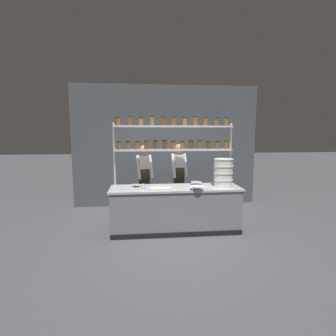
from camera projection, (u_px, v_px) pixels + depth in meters
ground_plane at (175, 230)px, 5.45m from camera, size 40.00×40.00×0.00m
back_wall at (166, 146)px, 7.22m from camera, size 5.05×0.12×3.29m
prep_counter at (175, 209)px, 5.39m from camera, size 2.65×0.76×0.92m
spice_shelf_unit at (173, 140)px, 5.53m from camera, size 2.53×0.28×2.36m
chef_left at (144, 177)px, 6.03m from camera, size 0.41×0.34×1.74m
chef_center at (179, 175)px, 6.15m from camera, size 0.39×0.32×1.76m
container_stack at (223, 172)px, 5.40m from camera, size 0.40×0.40×0.57m
cutting_board at (161, 188)px, 5.15m from camera, size 0.40×0.26×0.02m
prep_bowl_near_left at (136, 186)px, 5.36m from camera, size 0.18×0.18×0.05m
prep_bowl_center_front at (197, 188)px, 5.06m from camera, size 0.28×0.28×0.08m
prep_bowl_center_back at (196, 184)px, 5.54m from camera, size 0.24×0.24×0.07m
serving_cup_front at (143, 187)px, 5.09m from camera, size 0.08×0.08×0.11m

